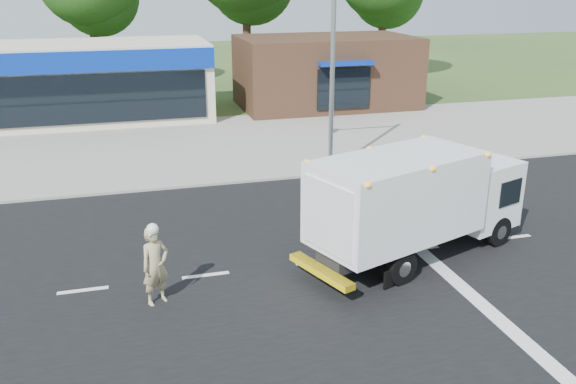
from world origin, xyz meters
name	(u,v)px	position (x,y,z in m)	size (l,w,h in m)	color
ground	(317,262)	(0.00, 0.00, 0.00)	(120.00, 120.00, 0.00)	#385123
road_asphalt	(317,262)	(0.00, 0.00, 0.00)	(60.00, 14.00, 0.02)	black
sidewalk	(252,171)	(0.00, 8.20, 0.06)	(60.00, 2.40, 0.12)	gray
parking_apron	(226,137)	(0.00, 14.00, 0.01)	(60.00, 9.00, 0.02)	gray
lane_markings	(384,278)	(1.35, -1.35, 0.02)	(55.20, 7.00, 0.01)	silver
ems_box_truck	(416,198)	(2.60, -0.38, 1.72)	(7.02, 4.24, 2.98)	black
emergency_worker	(155,265)	(-4.27, -1.04, 0.98)	(0.82, 0.72, 2.00)	tan
retail_strip_mall	(33,84)	(-9.00, 19.93, 2.01)	(18.00, 6.20, 4.00)	beige
brown_storefront	(326,72)	(7.00, 19.98, 2.00)	(10.00, 6.70, 4.00)	#382316
traffic_signal_pole	(316,44)	(2.35, 7.60, 4.92)	(3.51, 0.25, 8.00)	gray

